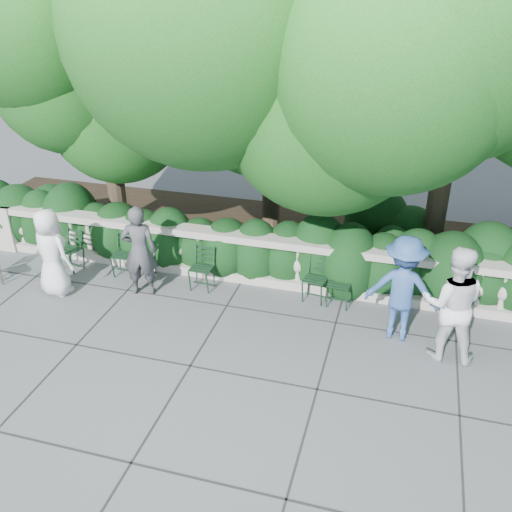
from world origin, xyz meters
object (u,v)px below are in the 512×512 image
(chair_a, at_px, (68,272))
(person_businessman, at_px, (52,253))
(chair_f, at_px, (336,309))
(chair_d, at_px, (200,292))
(person_woman_grey, at_px, (140,251))
(chair_c, at_px, (123,278))
(chair_e, at_px, (312,304))
(person_older_blue, at_px, (403,289))
(chair_b, at_px, (139,278))
(person_casual_man, at_px, (452,304))

(chair_a, bearing_deg, person_businessman, -57.05)
(chair_f, bearing_deg, person_businessman, -167.29)
(chair_d, bearing_deg, person_woman_grey, -162.20)
(chair_c, height_order, chair_e, same)
(chair_d, bearing_deg, chair_e, 6.60)
(person_businessman, relative_size, person_older_blue, 0.92)
(person_businessman, bearing_deg, chair_b, -127.50)
(chair_a, distance_m, chair_c, 1.20)
(chair_b, relative_size, chair_d, 1.00)
(person_casual_man, bearing_deg, person_older_blue, -25.02)
(person_casual_man, bearing_deg, chair_c, -7.78)
(chair_d, xyz_separation_m, person_businessman, (-2.58, -0.72, 0.84))
(chair_c, bearing_deg, chair_b, 18.02)
(person_older_blue, bearing_deg, person_businessman, 6.61)
(chair_b, height_order, chair_f, same)
(chair_e, height_order, chair_f, same)
(chair_a, distance_m, chair_e, 4.98)
(chair_d, xyz_separation_m, person_woman_grey, (-1.02, -0.29, 0.88))
(person_casual_man, height_order, person_older_blue, person_casual_man)
(chair_d, distance_m, person_older_blue, 3.82)
(chair_b, xyz_separation_m, chair_d, (1.35, -0.20, 0.00))
(chair_a, relative_size, chair_c, 1.00)
(chair_a, distance_m, person_older_blue, 6.61)
(chair_c, distance_m, person_older_blue, 5.44)
(person_woman_grey, bearing_deg, chair_d, -178.91)
(chair_b, bearing_deg, chair_d, 5.48)
(chair_e, relative_size, person_casual_man, 0.43)
(person_casual_man, bearing_deg, chair_a, -5.87)
(chair_e, bearing_deg, chair_c, -170.34)
(chair_b, bearing_deg, chair_f, 12.83)
(chair_c, relative_size, chair_e, 1.00)
(chair_b, bearing_deg, chair_e, 13.44)
(chair_a, bearing_deg, chair_b, 20.03)
(person_older_blue, bearing_deg, person_casual_man, 158.61)
(person_businessman, distance_m, person_woman_grey, 1.62)
(person_businessman, bearing_deg, chair_d, -148.85)
(chair_d, bearing_deg, person_older_blue, -4.30)
(chair_a, relative_size, person_casual_man, 0.43)
(chair_c, xyz_separation_m, person_casual_man, (6.09, -0.84, 0.97))
(chair_a, height_order, person_woman_grey, person_woman_grey)
(chair_a, height_order, chair_e, same)
(chair_f, xyz_separation_m, person_casual_man, (1.85, -0.88, 0.97))
(chair_e, distance_m, chair_f, 0.46)
(person_older_blue, bearing_deg, person_woman_grey, 2.27)
(chair_e, bearing_deg, person_businessman, -160.92)
(person_woman_grey, xyz_separation_m, person_casual_man, (5.45, -0.47, 0.08))
(chair_d, relative_size, person_woman_grey, 0.48)
(person_businessman, height_order, person_casual_man, person_casual_man)
(chair_f, bearing_deg, person_casual_man, -22.19)
(chair_b, xyz_separation_m, person_casual_man, (5.78, -0.96, 0.97))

